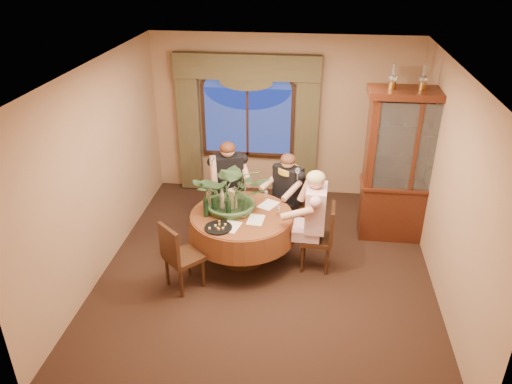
# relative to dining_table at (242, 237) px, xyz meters

# --- Properties ---
(floor) EXTENTS (5.00, 5.00, 0.00)m
(floor) POSITION_rel_dining_table_xyz_m (0.38, -0.18, -0.38)
(floor) COLOR black
(floor) RESTS_ON ground
(wall_back) EXTENTS (4.50, 0.00, 4.50)m
(wall_back) POSITION_rel_dining_table_xyz_m (0.38, 2.32, 1.02)
(wall_back) COLOR #A27856
(wall_back) RESTS_ON ground
(wall_right) EXTENTS (0.00, 5.00, 5.00)m
(wall_right) POSITION_rel_dining_table_xyz_m (2.63, -0.18, 1.02)
(wall_right) COLOR #A27856
(wall_right) RESTS_ON ground
(ceiling) EXTENTS (5.00, 5.00, 0.00)m
(ceiling) POSITION_rel_dining_table_xyz_m (0.38, -0.18, 2.42)
(ceiling) COLOR white
(ceiling) RESTS_ON wall_back
(window) EXTENTS (1.62, 0.10, 1.32)m
(window) POSITION_rel_dining_table_xyz_m (-0.22, 2.25, 0.92)
(window) COLOR navy
(window) RESTS_ON wall_back
(arched_transom) EXTENTS (1.60, 0.06, 0.44)m
(arched_transom) POSITION_rel_dining_table_xyz_m (-0.22, 2.25, 1.71)
(arched_transom) COLOR navy
(arched_transom) RESTS_ON wall_back
(drapery_left) EXTENTS (0.38, 0.14, 2.32)m
(drapery_left) POSITION_rel_dining_table_xyz_m (-1.25, 2.20, 0.80)
(drapery_left) COLOR #443D25
(drapery_left) RESTS_ON floor
(drapery_right) EXTENTS (0.38, 0.14, 2.32)m
(drapery_right) POSITION_rel_dining_table_xyz_m (0.81, 2.20, 0.80)
(drapery_right) COLOR #443D25
(drapery_right) RESTS_ON floor
(swag_valance) EXTENTS (2.45, 0.16, 0.42)m
(swag_valance) POSITION_rel_dining_table_xyz_m (-0.22, 2.17, 1.90)
(swag_valance) COLOR #443D25
(swag_valance) RESTS_ON wall_back
(dining_table) EXTENTS (1.93, 1.93, 0.75)m
(dining_table) POSITION_rel_dining_table_xyz_m (0.00, 0.00, 0.00)
(dining_table) COLOR maroon
(dining_table) RESTS_ON floor
(china_cabinet) EXTENTS (1.43, 0.56, 2.32)m
(china_cabinet) POSITION_rel_dining_table_xyz_m (2.36, 0.95, 0.78)
(china_cabinet) COLOR #35150C
(china_cabinet) RESTS_ON floor
(oil_lamp_left) EXTENTS (0.11, 0.11, 0.34)m
(oil_lamp_left) POSITION_rel_dining_table_xyz_m (1.95, 0.95, 2.11)
(oil_lamp_left) COLOR #A5722D
(oil_lamp_left) RESTS_ON china_cabinet
(oil_lamp_center) EXTENTS (0.11, 0.11, 0.34)m
(oil_lamp_center) POSITION_rel_dining_table_xyz_m (2.36, 0.95, 2.11)
(oil_lamp_center) COLOR #A5722D
(oil_lamp_center) RESTS_ON china_cabinet
(oil_lamp_right) EXTENTS (0.11, 0.11, 0.34)m
(oil_lamp_right) POSITION_rel_dining_table_xyz_m (2.76, 0.95, 2.11)
(oil_lamp_right) COLOR #A5722D
(oil_lamp_right) RESTS_ON china_cabinet
(chair_right) EXTENTS (0.44, 0.44, 0.96)m
(chair_right) POSITION_rel_dining_table_xyz_m (1.04, -0.05, 0.10)
(chair_right) COLOR black
(chair_right) RESTS_ON floor
(chair_back_right) EXTENTS (0.59, 0.59, 0.96)m
(chair_back_right) POSITION_rel_dining_table_xyz_m (0.58, 0.76, 0.10)
(chair_back_right) COLOR black
(chair_back_right) RESTS_ON floor
(chair_back) EXTENTS (0.53, 0.53, 0.96)m
(chair_back) POSITION_rel_dining_table_xyz_m (-0.32, 1.00, 0.10)
(chair_back) COLOR black
(chair_back) RESTS_ON floor
(chair_front_left) EXTENTS (0.59, 0.59, 0.96)m
(chair_front_left) POSITION_rel_dining_table_xyz_m (-0.66, -0.71, 0.10)
(chair_front_left) COLOR black
(chair_front_left) RESTS_ON floor
(person_pink) EXTENTS (0.51, 0.55, 1.47)m
(person_pink) POSITION_rel_dining_table_xyz_m (1.01, -0.04, 0.36)
(person_pink) COLOR #CFA4AB
(person_pink) RESTS_ON floor
(person_back) EXTENTS (0.64, 0.62, 1.43)m
(person_back) POSITION_rel_dining_table_xyz_m (-0.36, 0.97, 0.34)
(person_back) COLOR black
(person_back) RESTS_ON floor
(person_scarf) EXTENTS (0.65, 0.64, 1.34)m
(person_scarf) POSITION_rel_dining_table_xyz_m (0.59, 0.83, 0.29)
(person_scarf) COLOR black
(person_scarf) RESTS_ON floor
(stoneware_vase) EXTENTS (0.16, 0.16, 0.30)m
(stoneware_vase) POSITION_rel_dining_table_xyz_m (-0.15, 0.13, 0.52)
(stoneware_vase) COLOR #9A835F
(stoneware_vase) RESTS_ON dining_table
(centerpiece_plant) EXTENTS (1.06, 1.18, 0.92)m
(centerpiece_plant) POSITION_rel_dining_table_xyz_m (-0.12, 0.12, 1.03)
(centerpiece_plant) COLOR #35542F
(centerpiece_plant) RESTS_ON dining_table
(olive_bowl) EXTENTS (0.15, 0.15, 0.05)m
(olive_bowl) POSITION_rel_dining_table_xyz_m (0.01, -0.09, 0.40)
(olive_bowl) COLOR brown
(olive_bowl) RESTS_ON dining_table
(cheese_platter) EXTENTS (0.36, 0.36, 0.02)m
(cheese_platter) POSITION_rel_dining_table_xyz_m (-0.24, -0.43, 0.39)
(cheese_platter) COLOR black
(cheese_platter) RESTS_ON dining_table
(wine_bottle_0) EXTENTS (0.07, 0.07, 0.33)m
(wine_bottle_0) POSITION_rel_dining_table_xyz_m (-0.17, -0.08, 0.54)
(wine_bottle_0) COLOR black
(wine_bottle_0) RESTS_ON dining_table
(wine_bottle_1) EXTENTS (0.07, 0.07, 0.33)m
(wine_bottle_1) POSITION_rel_dining_table_xyz_m (-0.47, -0.13, 0.54)
(wine_bottle_1) COLOR black
(wine_bottle_1) RESTS_ON dining_table
(wine_bottle_2) EXTENTS (0.07, 0.07, 0.33)m
(wine_bottle_2) POSITION_rel_dining_table_xyz_m (-0.29, 0.08, 0.54)
(wine_bottle_2) COLOR tan
(wine_bottle_2) RESTS_ON dining_table
(wine_bottle_3) EXTENTS (0.07, 0.07, 0.33)m
(wine_bottle_3) POSITION_rel_dining_table_xyz_m (-0.38, -0.03, 0.54)
(wine_bottle_3) COLOR black
(wine_bottle_3) RESTS_ON dining_table
(wine_bottle_4) EXTENTS (0.07, 0.07, 0.33)m
(wine_bottle_4) POSITION_rel_dining_table_xyz_m (-0.31, 0.22, 0.54)
(wine_bottle_4) COLOR black
(wine_bottle_4) RESTS_ON dining_table
(wine_bottle_5) EXTENTS (0.07, 0.07, 0.33)m
(wine_bottle_5) POSITION_rel_dining_table_xyz_m (-0.48, 0.09, 0.54)
(wine_bottle_5) COLOR tan
(wine_bottle_5) RESTS_ON dining_table
(tasting_paper_0) EXTENTS (0.23, 0.32, 0.00)m
(tasting_paper_0) POSITION_rel_dining_table_xyz_m (0.22, -0.15, 0.38)
(tasting_paper_0) COLOR white
(tasting_paper_0) RESTS_ON dining_table
(tasting_paper_1) EXTENTS (0.32, 0.36, 0.00)m
(tasting_paper_1) POSITION_rel_dining_table_xyz_m (0.34, 0.30, 0.38)
(tasting_paper_1) COLOR white
(tasting_paper_1) RESTS_ON dining_table
(tasting_paper_2) EXTENTS (0.27, 0.34, 0.00)m
(tasting_paper_2) POSITION_rel_dining_table_xyz_m (-0.09, -0.37, 0.38)
(tasting_paper_2) COLOR white
(tasting_paper_2) RESTS_ON dining_table
(wine_glass_person_pink) EXTENTS (0.07, 0.07, 0.18)m
(wine_glass_person_pink) POSITION_rel_dining_table_xyz_m (0.50, -0.02, 0.46)
(wine_glass_person_pink) COLOR silver
(wine_glass_person_pink) RESTS_ON dining_table
(wine_glass_person_back) EXTENTS (0.07, 0.07, 0.18)m
(wine_glass_person_back) POSITION_rel_dining_table_xyz_m (-0.17, 0.47, 0.46)
(wine_glass_person_back) COLOR silver
(wine_glass_person_back) RESTS_ON dining_table
(wine_glass_person_scarf) EXTENTS (0.07, 0.07, 0.18)m
(wine_glass_person_scarf) POSITION_rel_dining_table_xyz_m (0.29, 0.41, 0.46)
(wine_glass_person_scarf) COLOR silver
(wine_glass_person_scarf) RESTS_ON dining_table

